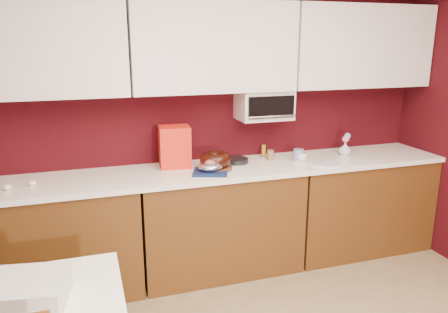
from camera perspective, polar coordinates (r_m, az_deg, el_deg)
wall_back at (r=3.75m, az=-2.06°, el=4.91°), size 4.00×0.02×2.50m
base_cabinet_left at (r=3.57m, az=-21.84°, el=-10.51°), size 1.31×0.58×0.86m
base_cabinet_center at (r=3.70m, az=-0.61°, el=-8.50°), size 1.31×0.58×0.86m
base_cabinet_right at (r=4.26m, az=16.86°, el=-5.96°), size 1.31×0.58×0.86m
countertop at (r=3.55m, az=-0.63°, el=-1.81°), size 4.00×0.62×0.04m
upper_cabinet_left at (r=3.41m, az=-24.02°, el=12.83°), size 1.31×0.33×0.70m
upper_cabinet_center at (r=3.54m, az=-1.39°, el=14.09°), size 1.31×0.33×0.70m
upper_cabinet_right at (r=4.12m, az=17.19°, el=13.55°), size 1.31×0.33×0.70m
toaster_oven at (r=3.75m, az=5.22°, el=6.78°), size 0.45×0.30×0.25m
toaster_oven_door at (r=3.60m, az=6.22°, el=6.43°), size 0.40×0.02×0.18m
toaster_oven_handle at (r=3.60m, az=6.28°, el=5.22°), size 0.42×0.02×0.02m
cake_base at (r=3.50m, az=-1.12°, el=-1.47°), size 0.33×0.33×0.03m
bundt_cake at (r=3.48m, az=-1.12°, el=-0.41°), size 0.29×0.29×0.10m
navy_towel at (r=3.40m, az=-1.78°, el=-2.03°), size 0.32×0.30×0.02m
foil_ham_nest at (r=3.39m, az=-1.79°, el=-1.30°), size 0.21×0.18×0.07m
roasted_ham at (r=3.38m, az=-1.79°, el=-0.90°), size 0.11×0.10×0.06m
pandoro_box at (r=3.57m, az=-6.47°, el=1.31°), size 0.26×0.24×0.33m
dark_pan at (r=3.69m, az=1.58°, el=-0.52°), size 0.27×0.27×0.04m
coffee_mug at (r=3.79m, az=10.08°, el=0.07°), size 0.11×0.11×0.09m
blue_jar at (r=3.79m, az=9.70°, el=0.18°), size 0.11×0.11×0.10m
flower_vase at (r=4.07m, az=15.52°, el=1.08°), size 0.10×0.10×0.13m
flower_pink at (r=4.06m, az=15.60°, el=2.21°), size 0.06×0.06×0.06m
flower_blue at (r=4.08m, az=15.82°, el=2.60°), size 0.06×0.06×0.06m
china_plate at (r=3.73m, az=13.25°, el=-0.93°), size 0.28×0.28×0.01m
amber_bottle at (r=3.88m, az=5.20°, el=0.72°), size 0.04×0.04×0.11m
paper_cup at (r=3.79m, az=6.06°, el=0.19°), size 0.07×0.07×0.09m
egg_left at (r=3.36m, az=-26.44°, el=-3.64°), size 0.06×0.05×0.04m
egg_right at (r=3.39m, az=-23.74°, el=-3.21°), size 0.06×0.05×0.04m
newspaper_stack at (r=2.20m, az=-24.92°, el=-15.93°), size 0.42×0.36×0.13m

